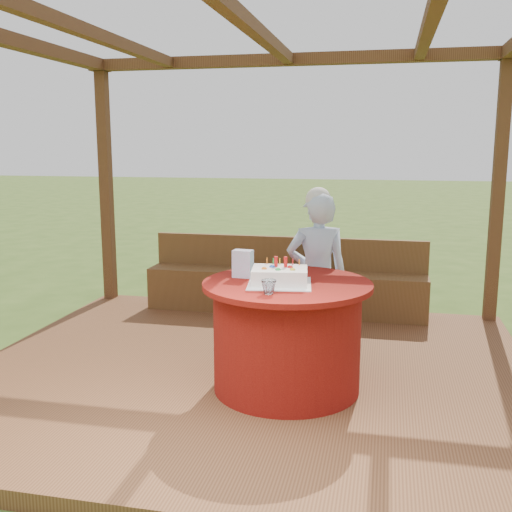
{
  "coord_description": "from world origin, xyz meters",
  "views": [
    {
      "loc": [
        1.05,
        -4.52,
        1.9
      ],
      "look_at": [
        0.0,
        0.25,
        1.0
      ],
      "focal_mm": 42.0,
      "sensor_mm": 36.0,
      "label": 1
    }
  ],
  "objects_px": {
    "bench": "(285,288)",
    "gift_bag": "(243,264)",
    "chair": "(316,287)",
    "table": "(287,335)",
    "birthday_cake": "(280,276)",
    "drinking_glass": "(269,287)",
    "elderly_woman": "(317,274)"
  },
  "relations": [
    {
      "from": "bench",
      "to": "elderly_woman",
      "type": "distance_m",
      "value": 1.52
    },
    {
      "from": "table",
      "to": "elderly_woman",
      "type": "relative_size",
      "value": 0.85
    },
    {
      "from": "chair",
      "to": "gift_bag",
      "type": "distance_m",
      "value": 1.29
    },
    {
      "from": "table",
      "to": "birthday_cake",
      "type": "height_order",
      "value": "birthday_cake"
    },
    {
      "from": "birthday_cake",
      "to": "gift_bag",
      "type": "relative_size",
      "value": 2.44
    },
    {
      "from": "elderly_woman",
      "to": "birthday_cake",
      "type": "relative_size",
      "value": 2.9
    },
    {
      "from": "chair",
      "to": "gift_bag",
      "type": "relative_size",
      "value": 4.29
    },
    {
      "from": "drinking_glass",
      "to": "bench",
      "type": "bearing_deg",
      "value": 97.01
    },
    {
      "from": "drinking_glass",
      "to": "chair",
      "type": "bearing_deg",
      "value": 85.27
    },
    {
      "from": "drinking_glass",
      "to": "elderly_woman",
      "type": "bearing_deg",
      "value": 79.62
    },
    {
      "from": "elderly_woman",
      "to": "gift_bag",
      "type": "relative_size",
      "value": 7.06
    },
    {
      "from": "gift_bag",
      "to": "elderly_woman",
      "type": "bearing_deg",
      "value": 56.89
    },
    {
      "from": "chair",
      "to": "elderly_woman",
      "type": "distance_m",
      "value": 0.58
    },
    {
      "from": "bench",
      "to": "elderly_woman",
      "type": "relative_size",
      "value": 2.07
    },
    {
      "from": "bench",
      "to": "gift_bag",
      "type": "bearing_deg",
      "value": -89.68
    },
    {
      "from": "bench",
      "to": "gift_bag",
      "type": "relative_size",
      "value": 14.6
    },
    {
      "from": "gift_bag",
      "to": "table",
      "type": "bearing_deg",
      "value": -9.34
    },
    {
      "from": "elderly_woman",
      "to": "gift_bag",
      "type": "xyz_separation_m",
      "value": [
        -0.49,
        -0.61,
        0.19
      ]
    },
    {
      "from": "chair",
      "to": "birthday_cake",
      "type": "distance_m",
      "value": 1.37
    },
    {
      "from": "drinking_glass",
      "to": "gift_bag",
      "type": "bearing_deg",
      "value": 121.88
    },
    {
      "from": "chair",
      "to": "gift_bag",
      "type": "height_order",
      "value": "gift_bag"
    },
    {
      "from": "chair",
      "to": "drinking_glass",
      "type": "bearing_deg",
      "value": -94.73
    },
    {
      "from": "table",
      "to": "elderly_woman",
      "type": "xyz_separation_m",
      "value": [
        0.13,
        0.7,
        0.32
      ]
    },
    {
      "from": "elderly_woman",
      "to": "drinking_glass",
      "type": "relative_size",
      "value": 14.18
    },
    {
      "from": "gift_bag",
      "to": "drinking_glass",
      "type": "distance_m",
      "value": 0.55
    },
    {
      "from": "table",
      "to": "birthday_cake",
      "type": "distance_m",
      "value": 0.47
    },
    {
      "from": "bench",
      "to": "birthday_cake",
      "type": "distance_m",
      "value": 2.25
    },
    {
      "from": "drinking_glass",
      "to": "table",
      "type": "bearing_deg",
      "value": 80.29
    },
    {
      "from": "gift_bag",
      "to": "birthday_cake",
      "type": "bearing_deg",
      "value": -23.03
    },
    {
      "from": "bench",
      "to": "drinking_glass",
      "type": "height_order",
      "value": "drinking_glass"
    },
    {
      "from": "table",
      "to": "drinking_glass",
      "type": "distance_m",
      "value": 0.59
    },
    {
      "from": "birthday_cake",
      "to": "drinking_glass",
      "type": "xyz_separation_m",
      "value": [
        -0.02,
        -0.3,
        -0.01
      ]
    }
  ]
}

